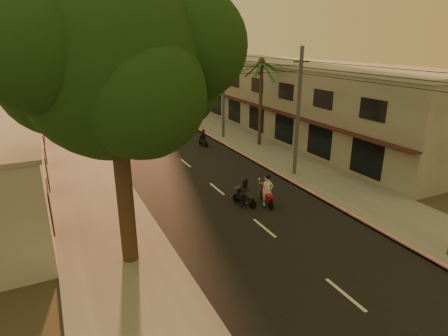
{
  "coord_description": "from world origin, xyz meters",
  "views": [
    {
      "loc": [
        -9.51,
        -12.9,
        9.45
      ],
      "look_at": [
        0.15,
        7.23,
        1.7
      ],
      "focal_mm": 30.0,
      "sensor_mm": 36.0,
      "label": 1
    }
  ],
  "objects": [
    {
      "name": "scooter_red",
      "position": [
        1.67,
        4.45,
        0.87
      ],
      "size": [
        0.94,
        1.99,
        1.98
      ],
      "rotation": [
        0.0,
        0.0,
        -0.21
      ],
      "color": "black",
      "rests_on": "ground"
    },
    {
      "name": "utility_poles",
      "position": [
        6.2,
        20.0,
        6.54
      ],
      "size": [
        1.2,
        48.26,
        9.0
      ],
      "color": "#38383A",
      "rests_on": "ground"
    },
    {
      "name": "filler_left_far",
      "position": [
        -14.0,
        52.0,
        3.5
      ],
      "size": [
        8.0,
        14.0,
        7.0
      ],
      "primitive_type": "cube",
      "color": "#ADA79C",
      "rests_on": "ground"
    },
    {
      "name": "scooter_far_a",
      "position": [
        2.2,
        25.85,
        0.73
      ],
      "size": [
        0.86,
        1.65,
        1.62
      ],
      "rotation": [
        0.0,
        0.0,
        -0.11
      ],
      "color": "black",
      "rests_on": "ground"
    },
    {
      "name": "broadleaf_tree",
      "position": [
        -6.61,
        2.14,
        8.48
      ],
      "size": [
        9.6,
        8.7,
        12.1
      ],
      "color": "black",
      "rests_on": "ground"
    },
    {
      "name": "scooter_mid_a",
      "position": [
        0.43,
        4.88,
        0.81
      ],
      "size": [
        1.25,
        1.71,
        1.77
      ],
      "rotation": [
        0.0,
        0.0,
        0.38
      ],
      "color": "black",
      "rests_on": "ground"
    },
    {
      "name": "scooter_mid_b",
      "position": [
        3.22,
        17.97,
        0.72
      ],
      "size": [
        0.98,
        1.64,
        1.61
      ],
      "rotation": [
        0.0,
        0.0,
        0.12
      ],
      "color": "black",
      "rests_on": "ground"
    },
    {
      "name": "filler_right",
      "position": [
        14.0,
        45.0,
        3.0
      ],
      "size": [
        8.0,
        14.0,
        6.0
      ],
      "primitive_type": "cube",
      "color": "#ADA79C",
      "rests_on": "ground"
    },
    {
      "name": "curb_stripe",
      "position": [
        5.1,
        15.0,
        0.1
      ],
      "size": [
        0.2,
        60.0,
        0.2
      ],
      "primitive_type": "cube",
      "color": "red",
      "rests_on": "ground"
    },
    {
      "name": "parked_car",
      "position": [
        3.8,
        25.56,
        0.74
      ],
      "size": [
        2.94,
        4.97,
        1.48
      ],
      "primitive_type": "imported",
      "rotation": [
        0.0,
        0.0,
        -0.15
      ],
      "color": "#919399",
      "rests_on": "ground"
    },
    {
      "name": "sidewalk_right",
      "position": [
        7.5,
        20.0,
        0.06
      ],
      "size": [
        5.0,
        140.0,
        0.12
      ],
      "primitive_type": "cube",
      "color": "slate",
      "rests_on": "ground"
    },
    {
      "name": "sidewalk_left",
      "position": [
        -7.5,
        20.0,
        0.06
      ],
      "size": [
        5.0,
        140.0,
        0.12
      ],
      "primitive_type": "cube",
      "color": "slate",
      "rests_on": "ground"
    },
    {
      "name": "road",
      "position": [
        0.0,
        20.0,
        0.01
      ],
      "size": [
        10.0,
        140.0,
        0.02
      ],
      "primitive_type": "cube",
      "color": "black",
      "rests_on": "ground"
    },
    {
      "name": "ground",
      "position": [
        0.0,
        0.0,
        0.0
      ],
      "size": [
        160.0,
        160.0,
        0.0
      ],
      "primitive_type": "plane",
      "color": "#383023",
      "rests_on": "ground"
    },
    {
      "name": "shophouse_row",
      "position": [
        13.95,
        18.0,
        3.65
      ],
      "size": [
        8.8,
        34.2,
        7.3
      ],
      "color": "gray",
      "rests_on": "ground"
    },
    {
      "name": "distant_tower",
      "position": [
        16.0,
        56.0,
        14.0
      ],
      "size": [
        12.1,
        12.1,
        28.0
      ],
      "color": "#B7B5B2",
      "rests_on": "ground"
    },
    {
      "name": "palm_tree",
      "position": [
        8.0,
        16.0,
        7.15
      ],
      "size": [
        5.0,
        5.0,
        8.2
      ],
      "color": "black",
      "rests_on": "ground"
    }
  ]
}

